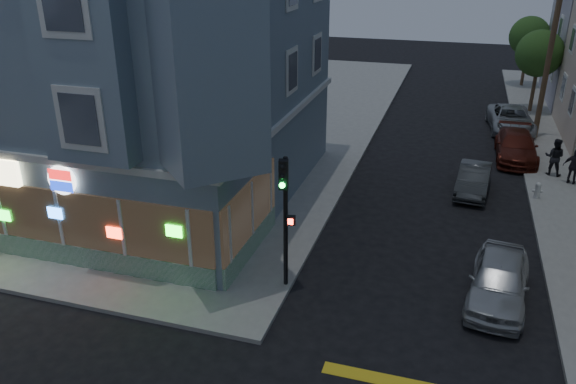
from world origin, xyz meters
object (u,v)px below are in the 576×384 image
at_px(fire_hydrant, 538,190).
at_px(parked_car_d, 511,119).
at_px(traffic_signal, 285,202).
at_px(street_tree_far, 529,36).
at_px(utility_pole, 549,56).
at_px(parked_car_a, 499,280).
at_px(parked_car_b, 474,179).
at_px(street_tree_near, 540,54).
at_px(pedestrian_a, 555,157).
at_px(parked_car_c, 516,146).
at_px(pedestrian_b, 574,167).

bearing_deg(fire_hydrant, parked_car_d, 93.25).
bearing_deg(traffic_signal, street_tree_far, 61.60).
distance_m(parked_car_d, fire_hydrant, 10.60).
height_order(utility_pole, fire_hydrant, utility_pole).
relative_size(traffic_signal, fire_hydrant, 6.01).
bearing_deg(parked_car_d, traffic_signal, -115.71).
height_order(street_tree_far, parked_car_d, street_tree_far).
bearing_deg(parked_car_a, parked_car_b, 101.66).
xyz_separation_m(street_tree_near, parked_car_d, (-1.50, -4.66, -3.21)).
distance_m(pedestrian_a, fire_hydrant, 3.37).
height_order(street_tree_near, street_tree_far, same).
bearing_deg(fire_hydrant, parked_car_b, 176.20).
distance_m(street_tree_far, traffic_signal, 34.42).
height_order(street_tree_near, parked_car_a, street_tree_near).
bearing_deg(parked_car_c, parked_car_a, -95.79).
bearing_deg(street_tree_near, fire_hydrant, -93.38).
bearing_deg(parked_car_b, fire_hydrant, 0.99).
distance_m(pedestrian_b, fire_hydrant, 2.87).
distance_m(street_tree_near, parked_car_b, 15.83).
height_order(parked_car_c, parked_car_d, parked_car_d).
xyz_separation_m(parked_car_a, parked_car_d, (1.32, 19.08, -0.01)).
bearing_deg(fire_hydrant, traffic_signal, -130.66).
relative_size(pedestrian_b, parked_car_d, 0.32).
distance_m(street_tree_far, pedestrian_a, 20.25).
distance_m(street_tree_near, fire_hydrant, 15.64).
distance_m(parked_car_b, parked_car_c, 5.61).
relative_size(parked_car_d, fire_hydrant, 7.12).
distance_m(utility_pole, parked_car_c, 5.77).
xyz_separation_m(pedestrian_b, parked_car_a, (-3.62, -10.76, -0.25)).
relative_size(parked_car_c, fire_hydrant, 6.67).
bearing_deg(parked_car_b, pedestrian_a, 44.33).
xyz_separation_m(utility_pole, parked_car_c, (-1.30, -3.86, -4.08)).
bearing_deg(parked_car_d, fire_hydrant, -91.39).
relative_size(parked_car_a, fire_hydrant, 5.89).
bearing_deg(parked_car_c, parked_car_d, 89.64).
bearing_deg(parked_car_b, pedestrian_b, 30.17).
xyz_separation_m(parked_car_a, traffic_signal, (-6.57, -1.38, 2.40)).
xyz_separation_m(utility_pole, traffic_signal, (-9.18, -19.11, -1.66)).
bearing_deg(parked_car_c, pedestrian_b, -53.90).
bearing_deg(parked_car_d, parked_car_a, -98.59).
bearing_deg(parked_car_d, parked_car_c, -94.64).
height_order(pedestrian_b, parked_car_c, pedestrian_b).
xyz_separation_m(utility_pole, street_tree_near, (0.20, 6.00, -0.86)).
xyz_separation_m(street_tree_far, parked_car_c, (-1.50, -17.86, -3.22)).
distance_m(pedestrian_b, parked_car_d, 8.63).
bearing_deg(parked_car_d, pedestrian_b, -79.17).
height_order(utility_pole, parked_car_a, utility_pole).
bearing_deg(pedestrian_b, fire_hydrant, 72.52).
xyz_separation_m(street_tree_far, pedestrian_b, (0.80, -20.97, -2.95)).
bearing_deg(pedestrian_a, street_tree_near, -75.40).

